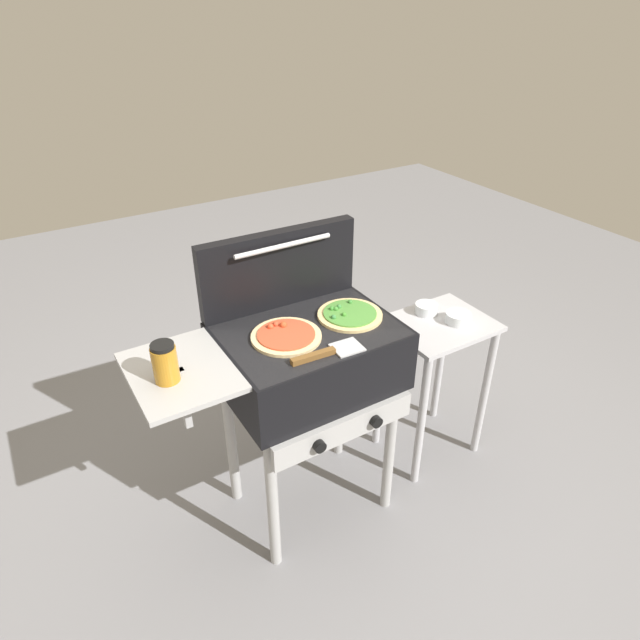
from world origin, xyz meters
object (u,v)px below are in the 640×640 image
at_px(grill, 306,363).
at_px(topping_bowl_near, 426,309).
at_px(pizza_veggie, 350,314).
at_px(prep_table, 435,360).
at_px(topping_bowl_far, 458,318).
at_px(pizza_pepperoni, 286,336).
at_px(sauce_jar, 165,363).
at_px(spatula, 327,353).

xyz_separation_m(grill, topping_bowl_near, (0.67, 0.10, -0.02)).
relative_size(pizza_veggie, prep_table, 0.34).
distance_m(prep_table, topping_bowl_far, 0.23).
xyz_separation_m(prep_table, topping_bowl_near, (-0.00, 0.09, 0.22)).
height_order(pizza_pepperoni, sauce_jar, sauce_jar).
xyz_separation_m(sauce_jar, topping_bowl_near, (1.19, 0.13, -0.23)).
distance_m(grill, topping_bowl_near, 0.68).
height_order(grill, pizza_veggie, pizza_veggie).
distance_m(pizza_pepperoni, topping_bowl_far, 0.84).
bearing_deg(prep_table, sauce_jar, -178.35).
relative_size(grill, pizza_veggie, 3.94).
bearing_deg(sauce_jar, pizza_pepperoni, 2.95).
distance_m(spatula, topping_bowl_far, 0.78).
bearing_deg(grill, prep_table, 0.37).
xyz_separation_m(grill, sauce_jar, (-0.52, -0.03, 0.21)).
height_order(pizza_veggie, sauce_jar, sauce_jar).
xyz_separation_m(spatula, topping_bowl_far, (0.75, 0.14, -0.17)).
height_order(pizza_pepperoni, spatula, pizza_pepperoni).
bearing_deg(pizza_veggie, pizza_pepperoni, -178.94).
xyz_separation_m(pizza_veggie, spatula, (-0.20, -0.17, -0.00)).
relative_size(sauce_jar, prep_table, 0.19).
bearing_deg(topping_bowl_far, prep_table, 149.79).
relative_size(grill, spatula, 3.65).
bearing_deg(topping_bowl_far, pizza_veggie, 176.84).
height_order(spatula, topping_bowl_near, spatula).
relative_size(sauce_jar, topping_bowl_near, 1.35).
bearing_deg(sauce_jar, pizza_veggie, 2.22).
height_order(pizza_pepperoni, pizza_veggie, pizza_pepperoni).
xyz_separation_m(pizza_veggie, prep_table, (0.48, 0.01, -0.39)).
bearing_deg(spatula, grill, 85.42).
relative_size(grill, sauce_jar, 7.12).
bearing_deg(sauce_jar, topping_bowl_far, -0.13).
distance_m(pizza_pepperoni, prep_table, 0.85).
distance_m(grill, sauce_jar, 0.56).
xyz_separation_m(pizza_pepperoni, topping_bowl_far, (0.82, -0.03, -0.17)).
bearing_deg(topping_bowl_near, pizza_veggie, -168.16).
distance_m(pizza_veggie, spatula, 0.26).
distance_m(pizza_pepperoni, topping_bowl_near, 0.78).
bearing_deg(prep_table, pizza_veggie, -179.19).
height_order(spatula, prep_table, spatula).
relative_size(pizza_veggie, sauce_jar, 1.81).
relative_size(pizza_pepperoni, sauce_jar, 1.85).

